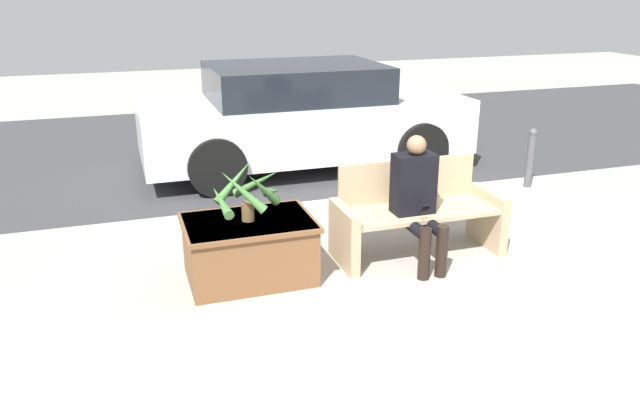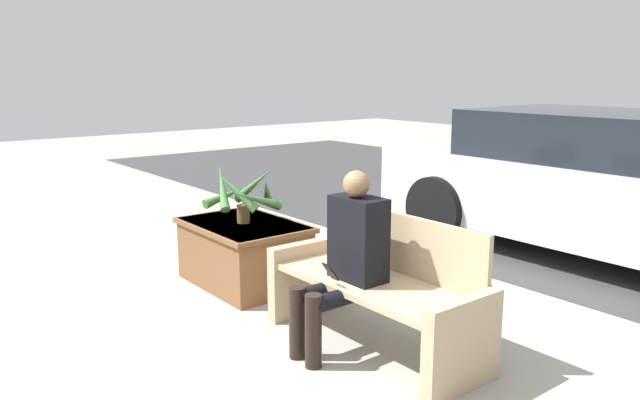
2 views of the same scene
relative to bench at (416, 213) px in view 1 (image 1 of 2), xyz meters
name	(u,v)px [view 1 (image 1 of 2)]	position (x,y,z in m)	size (l,w,h in m)	color
ground_plane	(465,291)	(0.04, -0.85, -0.40)	(30.00, 30.00, 0.00)	#9E998E
road_surface	(287,139)	(0.04, 4.73, -0.39)	(20.00, 6.00, 0.01)	#38383A
bench	(416,213)	(0.00, 0.00, 0.00)	(1.57, 0.60, 0.86)	tan
person_seated	(418,197)	(-0.10, -0.20, 0.24)	(0.37, 0.59, 1.17)	black
planter_box	(249,247)	(-1.60, -0.05, -0.11)	(1.10, 0.77, 0.54)	brown
potted_plant	(248,191)	(-1.59, -0.05, 0.40)	(0.61, 0.61, 0.50)	brown
parked_car	(302,116)	(-0.17, 3.15, 0.32)	(4.36, 1.98, 1.41)	silver
bollard_post	(531,156)	(2.27, 1.38, 0.00)	(0.10, 0.10, 0.75)	#4C4C51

